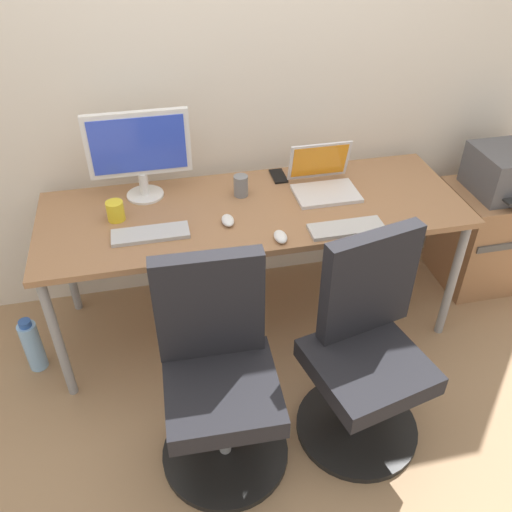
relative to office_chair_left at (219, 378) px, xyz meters
The scene contains 17 objects.
ground_plane 0.90m from the office_chair_left, 67.64° to the left, with size 5.28×5.28×0.00m, color #9E7A56.
back_wall 1.49m from the office_chair_left, 75.56° to the left, with size 4.40×0.04×2.60m, color silver.
desk 0.83m from the office_chair_left, 67.64° to the left, with size 2.02×0.71×0.73m.
office_chair_left is the anchor object (origin of this frame).
office_chair_right 0.61m from the office_chair_left, ahead, with size 0.54×0.54×0.94m.
side_cabinet 1.91m from the office_chair_left, 25.32° to the left, with size 0.52×0.45×0.60m.
printer 1.93m from the office_chair_left, 25.29° to the left, with size 0.38×0.40×0.24m.
water_bottle_on_floor 1.08m from the office_chair_left, 142.85° to the left, with size 0.09×0.09×0.31m.
desktop_monitor 1.12m from the office_chair_left, 101.72° to the left, with size 0.48×0.18×0.43m.
open_laptop 1.12m from the office_chair_left, 50.64° to the left, with size 0.31×0.28×0.22m.
keyboard_by_monitor 0.70m from the office_chair_left, 107.90° to the left, with size 0.34×0.12×0.02m, color #B7B7B7.
keyboard_by_laptop 0.87m from the office_chair_left, 34.36° to the left, with size 0.34×0.12×0.02m, color #B7B7B7.
mouse_by_monitor 0.66m from the office_chair_left, 51.18° to the left, with size 0.06×0.10×0.03m, color silver.
mouse_by_laptop 0.72m from the office_chair_left, 75.87° to the left, with size 0.06×0.10×0.03m, color silver.
coffee_mug 0.91m from the office_chair_left, 113.82° to the left, with size 0.08×0.08×0.09m, color yellow.
pen_cup 0.96m from the office_chair_left, 72.85° to the left, with size 0.07×0.07×0.10m, color slate.
phone_near_monitor 1.15m from the office_chair_left, 63.79° to the left, with size 0.07×0.14×0.01m, color black.
Camera 1 is at (-0.46, -2.15, 2.10)m, focal length 38.01 mm.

